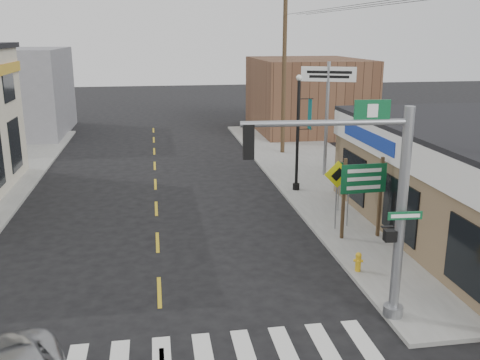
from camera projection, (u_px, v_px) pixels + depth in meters
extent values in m
cube|color=gray|center=(343.00, 191.00, 25.92)|extent=(6.00, 38.00, 0.13)
cube|color=gold|center=(158.00, 242.00, 19.78)|extent=(0.12, 56.00, 0.01)
cube|color=brown|center=(307.00, 95.00, 41.84)|extent=(8.00, 10.00, 5.60)
cube|color=gray|center=(3.00, 92.00, 40.07)|extent=(9.00, 10.00, 6.40)
cylinder|color=gray|center=(401.00, 216.00, 13.67)|extent=(0.26, 0.26, 5.64)
cylinder|color=gray|center=(327.00, 124.00, 12.70)|extent=(4.14, 0.15, 0.15)
cube|color=black|center=(250.00, 144.00, 12.52)|extent=(0.26, 0.21, 0.85)
cube|color=#0D4E2A|center=(405.00, 216.00, 13.43)|extent=(0.89, 0.04, 0.21)
cube|color=#0D4E2A|center=(373.00, 111.00, 12.80)|extent=(0.89, 0.05, 0.52)
cube|color=black|center=(391.00, 236.00, 13.72)|extent=(0.30, 0.24, 0.30)
cube|color=#4C3923|center=(344.00, 199.00, 19.45)|extent=(0.11, 0.11, 3.03)
cube|color=#4C3923|center=(380.00, 197.00, 19.67)|extent=(0.11, 0.11, 3.03)
cube|color=#0B4D29|center=(364.00, 179.00, 19.30)|extent=(1.73, 0.05, 1.08)
cylinder|color=gold|center=(358.00, 264.00, 17.03)|extent=(0.18, 0.18, 0.51)
sphere|color=gold|center=(359.00, 255.00, 16.96)|extent=(0.20, 0.20, 0.20)
cylinder|color=gray|center=(336.00, 198.00, 20.49)|extent=(0.06, 0.06, 2.49)
cube|color=yellow|center=(338.00, 174.00, 20.21)|extent=(1.06, 0.03, 1.06)
cylinder|color=black|center=(298.00, 136.00, 25.31)|extent=(0.14, 0.14, 5.32)
sphere|color=silver|center=(299.00, 78.00, 24.59)|extent=(0.29, 0.29, 0.29)
cube|color=#0B5554|center=(310.00, 114.00, 25.13)|extent=(0.02, 0.56, 1.43)
cylinder|color=gray|center=(327.00, 120.00, 27.95)|extent=(0.18, 0.18, 5.96)
cube|color=silver|center=(329.00, 74.00, 27.33)|extent=(2.81, 0.18, 0.75)
ellipsoid|color=black|center=(393.00, 221.00, 20.59)|extent=(1.00, 1.00, 0.75)
cylinder|color=#41281C|center=(284.00, 72.00, 32.87)|extent=(0.26, 0.26, 10.05)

